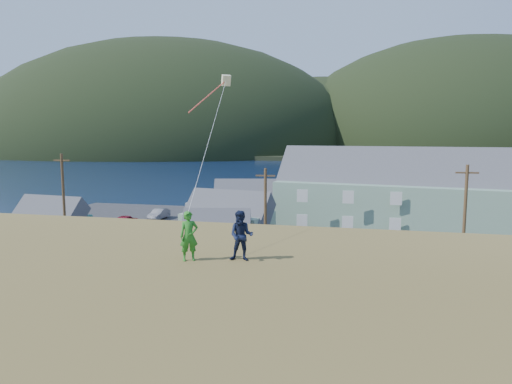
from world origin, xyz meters
TOP-DOWN VIEW (x-y plane):
  - ground at (0.00, 0.00)m, footprint 900.00×900.00m
  - grass_strip at (0.00, -2.00)m, footprint 110.00×8.00m
  - waterfront_lot at (0.00, 17.00)m, footprint 72.00×36.00m
  - wharf at (-6.00, 40.00)m, footprint 26.00×14.00m
  - far_shore at (0.00, 330.00)m, footprint 900.00×320.00m
  - far_hills at (35.59, 279.38)m, footprint 760.00×265.00m
  - lodge at (15.66, 20.75)m, footprint 36.30×15.61m
  - shed_teal at (-24.95, 8.12)m, footprint 8.34×6.26m
  - shed_palegreen_near at (-6.03, 12.53)m, footprint 10.32×7.54m
  - shed_white at (-5.80, 7.79)m, footprint 7.42×5.68m
  - shed_palegreen_far at (-5.40, 23.12)m, footprint 11.66×8.16m
  - utility_poles at (-1.14, 1.50)m, footprint 33.81×0.24m
  - parked_cars at (-11.72, 20.12)m, footprint 23.81×10.62m
  - kite_flyer_green at (1.82, -19.52)m, footprint 0.77×0.68m
  - kite_flyer_navy at (3.62, -19.12)m, footprint 0.91×0.73m
  - kite_rig at (0.52, -10.83)m, footprint 1.25×4.83m

SIDE VIEW (x-z plane):
  - ground at x=0.00m, z-range 0.00..0.00m
  - grass_strip at x=0.00m, z-range 0.00..0.10m
  - waterfront_lot at x=0.00m, z-range 0.00..0.12m
  - wharf at x=-6.00m, z-range 0.00..0.90m
  - parked_cars at x=-11.72m, z-range 0.07..1.64m
  - far_shore at x=0.00m, z-range 0.00..2.00m
  - far_hills at x=35.59m, z-range -69.50..73.50m
  - shed_white at x=-5.80m, z-range -0.59..4.70m
  - shed_teal at x=-24.95m, z-range -0.76..5.35m
  - shed_palegreen_near at x=-6.03m, z-range -0.84..5.97m
  - shed_palegreen_far at x=-5.40m, z-range -0.84..6.30m
  - lodge at x=15.66m, z-range -1.43..10.94m
  - utility_poles at x=-1.14m, z-range -0.13..9.74m
  - kite_flyer_green at x=1.82m, z-range 7.20..8.96m
  - kite_flyer_navy at x=3.62m, z-range 7.20..8.98m
  - kite_rig at x=0.52m, z-range 8.92..19.60m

